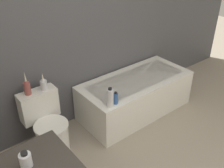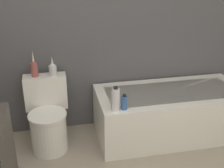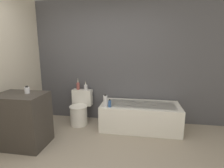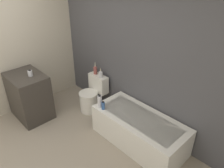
{
  "view_description": "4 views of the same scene",
  "coord_description": "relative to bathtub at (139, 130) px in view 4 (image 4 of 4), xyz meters",
  "views": [
    {
      "loc": [
        -1.34,
        -0.52,
        2.21
      ],
      "look_at": [
        0.23,
        1.45,
        0.72
      ],
      "focal_mm": 42.0,
      "sensor_mm": 36.0,
      "label": 1
    },
    {
      "loc": [
        -0.41,
        -1.09,
        1.9
      ],
      "look_at": [
        0.12,
        1.45,
        0.74
      ],
      "focal_mm": 50.0,
      "sensor_mm": 36.0,
      "label": 2
    },
    {
      "loc": [
        0.77,
        -1.7,
        1.6
      ],
      "look_at": [
        0.26,
        1.38,
        0.95
      ],
      "focal_mm": 28.0,
      "sensor_mm": 36.0,
      "label": 3
    },
    {
      "loc": [
        2.45,
        -0.55,
        2.64
      ],
      "look_at": [
        0.34,
        1.46,
        1.0
      ],
      "focal_mm": 35.0,
      "sensor_mm": 36.0,
      "label": 4
    }
  ],
  "objects": [
    {
      "name": "vase_silver",
      "position": [
        -1.18,
        0.22,
        0.51
      ],
      "size": [
        0.08,
        0.08,
        0.2
      ],
      "color": "silver",
      "rests_on": "toilet"
    },
    {
      "name": "wall_left_painted",
      "position": [
        -2.34,
        -0.84,
        1.04
      ],
      "size": [
        0.06,
        6.4,
        2.6
      ],
      "color": "beige",
      "rests_on": "ground_plane"
    },
    {
      "name": "vanity_counter",
      "position": [
        -1.9,
        -0.93,
        0.18
      ],
      "size": [
        0.78,
        0.57,
        0.88
      ],
      "color": "#38332D",
      "rests_on": "ground"
    },
    {
      "name": "vase_gold",
      "position": [
        -1.36,
        0.24,
        0.53
      ],
      "size": [
        0.07,
        0.07,
        0.27
      ],
      "color": "#994C47",
      "rests_on": "toilet"
    },
    {
      "name": "bathtub",
      "position": [
        0.0,
        0.0,
        0.0
      ],
      "size": [
        1.54,
        0.7,
        0.51
      ],
      "color": "white",
      "rests_on": "ground"
    },
    {
      "name": "toilet",
      "position": [
        -1.27,
        0.05,
        0.05
      ],
      "size": [
        0.43,
        0.54,
        0.7
      ],
      "color": "white",
      "rests_on": "ground"
    },
    {
      "name": "shampoo_bottle_tall",
      "position": [
        -0.65,
        -0.27,
        0.36
      ],
      "size": [
        0.08,
        0.08,
        0.24
      ],
      "color": "silver",
      "rests_on": "bathtub"
    },
    {
      "name": "soap_bottle_glass",
      "position": [
        -1.81,
        -0.87,
        0.67
      ],
      "size": [
        0.08,
        0.08,
        0.12
      ],
      "color": "silver",
      "rests_on": "vanity_counter"
    },
    {
      "name": "shampoo_bottle_short",
      "position": [
        -0.57,
        -0.27,
        0.32
      ],
      "size": [
        0.06,
        0.06,
        0.15
      ],
      "color": "#335999",
      "rests_on": "bathtub"
    },
    {
      "name": "wall_back_tiled",
      "position": [
        -0.79,
        0.4,
        1.04
      ],
      "size": [
        6.4,
        0.06,
        2.6
      ],
      "color": "#4C4C51",
      "rests_on": "ground_plane"
    }
  ]
}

